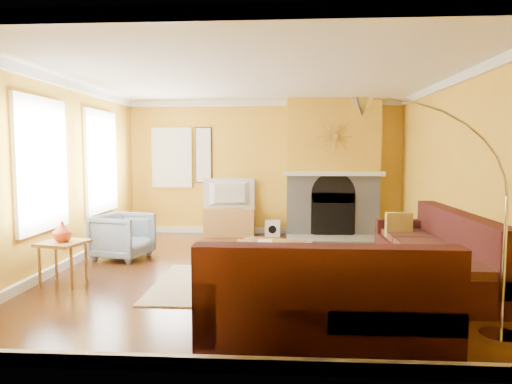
# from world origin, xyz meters

# --- Properties ---
(floor) EXTENTS (5.50, 6.00, 0.02)m
(floor) POSITION_xyz_m (0.00, 0.00, -0.01)
(floor) COLOR #592E12
(floor) RESTS_ON ground
(ceiling) EXTENTS (5.50, 6.00, 0.02)m
(ceiling) POSITION_xyz_m (0.00, 0.00, 2.71)
(ceiling) COLOR white
(ceiling) RESTS_ON ground
(wall_back) EXTENTS (5.50, 0.02, 2.70)m
(wall_back) POSITION_xyz_m (0.00, 3.01, 1.35)
(wall_back) COLOR gold
(wall_back) RESTS_ON ground
(wall_front) EXTENTS (5.50, 0.02, 2.70)m
(wall_front) POSITION_xyz_m (0.00, -3.01, 1.35)
(wall_front) COLOR gold
(wall_front) RESTS_ON ground
(wall_left) EXTENTS (0.02, 6.00, 2.70)m
(wall_left) POSITION_xyz_m (-2.76, 0.00, 1.35)
(wall_left) COLOR gold
(wall_left) RESTS_ON ground
(wall_right) EXTENTS (0.02, 6.00, 2.70)m
(wall_right) POSITION_xyz_m (2.76, 0.00, 1.35)
(wall_right) COLOR gold
(wall_right) RESTS_ON ground
(baseboard) EXTENTS (5.50, 6.00, 0.12)m
(baseboard) POSITION_xyz_m (0.00, 0.00, 0.06)
(baseboard) COLOR white
(baseboard) RESTS_ON floor
(crown_molding) EXTENTS (5.50, 6.00, 0.12)m
(crown_molding) POSITION_xyz_m (0.00, 0.00, 2.64)
(crown_molding) COLOR white
(crown_molding) RESTS_ON ceiling
(window_left_near) EXTENTS (0.06, 1.22, 1.72)m
(window_left_near) POSITION_xyz_m (-2.72, 1.30, 1.50)
(window_left_near) COLOR white
(window_left_near) RESTS_ON wall_left
(window_left_far) EXTENTS (0.06, 1.22, 1.72)m
(window_left_far) POSITION_xyz_m (-2.72, -0.60, 1.50)
(window_left_far) COLOR white
(window_left_far) RESTS_ON wall_left
(window_back) EXTENTS (0.82, 0.06, 1.22)m
(window_back) POSITION_xyz_m (-1.90, 2.96, 1.55)
(window_back) COLOR white
(window_back) RESTS_ON wall_back
(wall_art) EXTENTS (0.34, 0.04, 1.14)m
(wall_art) POSITION_xyz_m (-1.25, 2.97, 1.60)
(wall_art) COLOR white
(wall_art) RESTS_ON wall_back
(fireplace) EXTENTS (1.80, 0.40, 2.70)m
(fireplace) POSITION_xyz_m (1.35, 2.80, 1.35)
(fireplace) COLOR gray
(fireplace) RESTS_ON floor
(mantel) EXTENTS (1.92, 0.22, 0.08)m
(mantel) POSITION_xyz_m (1.35, 2.56, 1.25)
(mantel) COLOR white
(mantel) RESTS_ON fireplace
(hearth) EXTENTS (1.80, 0.70, 0.06)m
(hearth) POSITION_xyz_m (1.35, 2.25, 0.03)
(hearth) COLOR gray
(hearth) RESTS_ON floor
(sunburst) EXTENTS (0.70, 0.04, 0.70)m
(sunburst) POSITION_xyz_m (1.35, 2.57, 1.95)
(sunburst) COLOR olive
(sunburst) RESTS_ON fireplace
(rug) EXTENTS (2.40, 1.80, 0.02)m
(rug) POSITION_xyz_m (-0.01, -0.69, 0.01)
(rug) COLOR beige
(rug) RESTS_ON floor
(sectional_sofa) EXTENTS (3.09, 3.73, 0.90)m
(sectional_sofa) POSITION_xyz_m (1.21, -0.84, 0.45)
(sectional_sofa) COLOR #3D1513
(sectional_sofa) RESTS_ON floor
(coffee_table) EXTENTS (1.26, 1.26, 0.40)m
(coffee_table) POSITION_xyz_m (0.19, -0.08, 0.20)
(coffee_table) COLOR white
(coffee_table) RESTS_ON floor
(media_console) EXTENTS (1.00, 0.45, 0.55)m
(media_console) POSITION_xyz_m (-0.68, 2.69, 0.28)
(media_console) COLOR #9F733A
(media_console) RESTS_ON floor
(tv) EXTENTS (1.03, 0.33, 0.59)m
(tv) POSITION_xyz_m (-0.68, 2.69, 0.84)
(tv) COLOR black
(tv) RESTS_ON media_console
(subwoofer) EXTENTS (0.30, 0.30, 0.30)m
(subwoofer) POSITION_xyz_m (0.17, 2.72, 0.15)
(subwoofer) COLOR white
(subwoofer) RESTS_ON floor
(armchair) EXTENTS (0.93, 0.91, 0.71)m
(armchair) POSITION_xyz_m (-2.10, 0.60, 0.35)
(armchair) COLOR gray
(armchair) RESTS_ON floor
(side_table) EXTENTS (0.60, 0.60, 0.55)m
(side_table) POSITION_xyz_m (-2.35, -0.82, 0.28)
(side_table) COLOR #9F733A
(side_table) RESTS_ON floor
(vase) EXTENTS (0.25, 0.25, 0.25)m
(vase) POSITION_xyz_m (-2.35, -0.82, 0.67)
(vase) COLOR #E35220
(vase) RESTS_ON side_table
(book) EXTENTS (0.22, 0.28, 0.03)m
(book) POSITION_xyz_m (0.04, 0.02, 0.41)
(book) COLOR white
(book) RESTS_ON coffee_table
(arc_lamp) EXTENTS (1.35, 0.36, 2.12)m
(arc_lamp) POSITION_xyz_m (1.75, -2.24, 1.06)
(arc_lamp) COLOR silver
(arc_lamp) RESTS_ON floor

